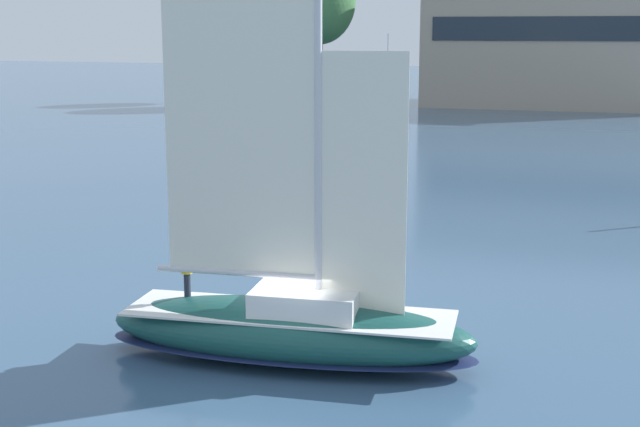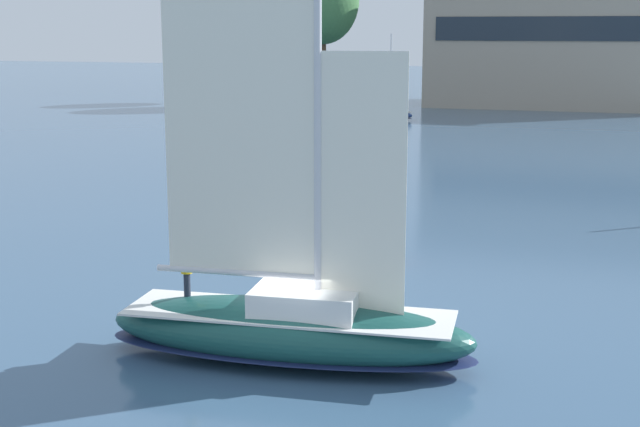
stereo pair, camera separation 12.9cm
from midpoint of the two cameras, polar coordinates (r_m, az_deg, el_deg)
ground_plane at (r=26.00m, az=-2.11°, el=-9.39°), size 400.00×400.00×0.00m
waterfront_building at (r=113.58m, az=14.76°, el=11.15°), size 31.29×16.90×17.62m
tree_shore_left at (r=111.16m, az=-0.05°, el=13.52°), size 8.84×8.84×18.20m
tree_shore_right at (r=116.07m, az=-6.50°, el=11.77°), size 6.58×6.58×13.54m
sailboat_main at (r=25.60m, az=-2.09°, el=-6.98°), size 10.97×3.80×14.80m
sailboat_moored_near_marina at (r=94.04m, az=4.02°, el=6.41°), size 6.63×3.87×8.81m
channel_buoy at (r=36.14m, az=3.79°, el=-2.11°), size 1.01×1.01×1.84m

